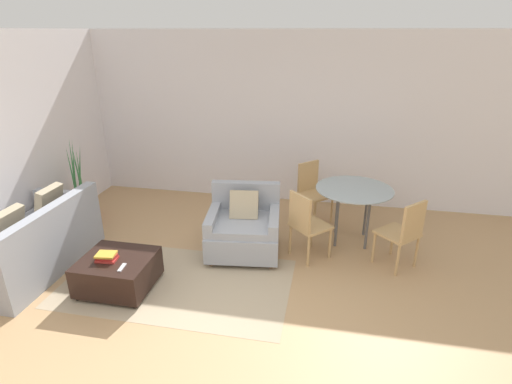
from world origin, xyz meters
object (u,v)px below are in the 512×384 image
(potted_plant, at_px, (82,203))
(armchair, at_px, (244,228))
(ottoman, at_px, (118,271))
(tv_remote_primary, at_px, (122,267))
(book_stack, at_px, (106,257))
(couch, at_px, (31,246))
(dining_chair_far_left, at_px, (312,188))
(dining_chair_near_left, at_px, (306,222))
(dining_table, at_px, (354,195))
(dining_chair_near_right, at_px, (404,230))

(potted_plant, bearing_deg, armchair, -9.36)
(ottoman, distance_m, tv_remote_primary, 0.29)
(tv_remote_primary, height_order, potted_plant, potted_plant)
(book_stack, height_order, tv_remote_primary, book_stack)
(couch, bearing_deg, ottoman, -7.58)
(potted_plant, height_order, dining_chair_far_left, potted_plant)
(dining_chair_near_left, bearing_deg, tv_remote_primary, -146.66)
(ottoman, bearing_deg, tv_remote_primary, -45.43)
(book_stack, xyz_separation_m, potted_plant, (-1.34, 1.55, -0.14))
(couch, distance_m, dining_chair_far_left, 3.83)
(couch, height_order, dining_chair_far_left, couch)
(dining_chair_far_left, bearing_deg, ottoman, -132.07)
(book_stack, xyz_separation_m, dining_table, (2.67, 1.69, 0.25))
(tv_remote_primary, relative_size, dining_table, 0.16)
(couch, xyz_separation_m, ottoman, (1.22, -0.16, -0.10))
(ottoman, bearing_deg, dining_chair_near_right, 18.27)
(armchair, distance_m, dining_chair_near_right, 1.98)
(couch, distance_m, book_stack, 1.16)
(ottoman, distance_m, dining_chair_near_left, 2.29)
(armchair, height_order, ottoman, armchair)
(dining_table, bearing_deg, dining_chair_far_left, 135.00)
(ottoman, xyz_separation_m, dining_chair_near_left, (2.01, 1.05, 0.31))
(armchair, xyz_separation_m, dining_chair_near_left, (0.80, -0.02, 0.18))
(book_stack, bearing_deg, ottoman, 32.74)
(armchair, height_order, tv_remote_primary, armchair)
(armchair, distance_m, dining_chair_far_left, 1.41)
(tv_remote_primary, bearing_deg, ottoman, 134.57)
(potted_plant, xyz_separation_m, dining_table, (4.01, 0.14, 0.39))
(ottoman, bearing_deg, book_stack, -147.26)
(book_stack, xyz_separation_m, dining_chair_near_left, (2.09, 1.10, 0.09))
(book_stack, bearing_deg, armchair, 40.92)
(potted_plant, bearing_deg, dining_chair_near_right, -5.60)
(dining_chair_near_left, bearing_deg, dining_chair_near_right, 0.00)
(couch, xyz_separation_m, dining_table, (3.81, 1.47, 0.37))
(armchair, height_order, dining_table, armchair)
(book_stack, xyz_separation_m, dining_chair_far_left, (2.09, 2.27, 0.09))
(dining_table, bearing_deg, potted_plant, -178.07)
(tv_remote_primary, bearing_deg, dining_chair_near_right, 21.91)
(ottoman, relative_size, book_stack, 3.28)
(tv_remote_primary, distance_m, dining_chair_near_left, 2.21)
(book_stack, xyz_separation_m, tv_remote_primary, (0.24, -0.11, -0.03))
(couch, xyz_separation_m, dining_chair_near_left, (3.23, 0.89, 0.21))
(tv_remote_primary, height_order, dining_chair_far_left, dining_chair_far_left)
(armchair, bearing_deg, dining_chair_far_left, 55.46)
(armchair, relative_size, dining_chair_far_left, 1.12)
(ottoman, distance_m, dining_chair_far_left, 3.01)
(dining_table, xyz_separation_m, dining_chair_far_left, (-0.59, 0.59, -0.16))
(tv_remote_primary, bearing_deg, armchair, 49.56)
(couch, relative_size, potted_plant, 1.32)
(couch, height_order, dining_chair_near_right, couch)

